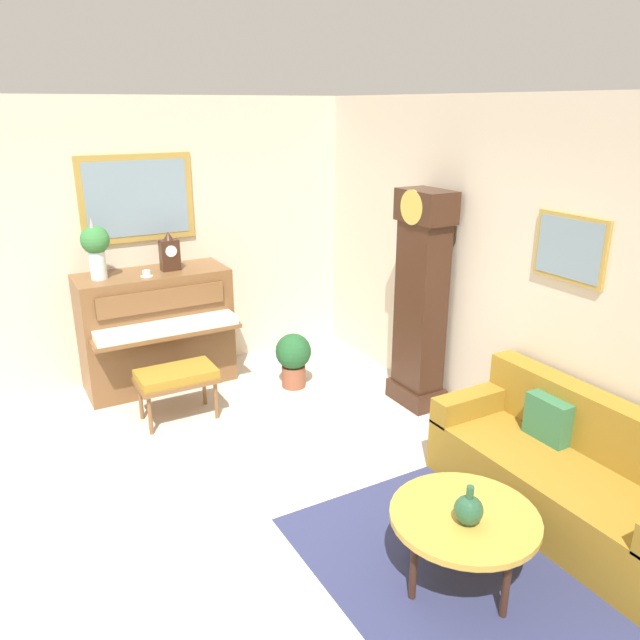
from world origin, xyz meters
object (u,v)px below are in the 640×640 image
Objects in this scene: piano_bench at (177,378)px; flower_vase at (96,246)px; grandfather_clock at (421,306)px; teacup at (147,274)px; coffee_table at (464,519)px; mantel_clock at (170,253)px; potted_plant at (293,357)px; couch at (569,475)px; green_jug at (468,510)px; piano at (157,329)px.

flower_vase is at bearing -152.92° from piano_bench.
flower_vase is at bearing -122.66° from grandfather_clock.
piano_bench is 6.03× the size of teacup.
teacup is (-3.49, -0.88, 0.79)m from coffee_table.
potted_plant is at bearing 53.35° from mantel_clock.
coffee_table is 1.52× the size of flower_vase.
piano_bench is 1.43m from flower_vase.
couch is at bearing 14.05° from potted_plant.
green_jug is 3.00m from potted_plant.
green_jug is at bearing 18.71° from flower_vase.
grandfather_clock is 2.31× the size of coffee_table.
couch is 16.38× the size of teacup.
piano_bench is at bearing -85.19° from potted_plant.
piano_bench is 1.28m from mantel_clock.
potted_plant is at bearing 58.04° from piano.
green_jug is at bearing -31.13° from grandfather_clock.
couch is at bearing 33.72° from flower_vase.
flower_vase is at bearing -161.29° from green_jug.
couch is 3.99m from teacup.
mantel_clock reaches higher than green_jug.
potted_plant is at bearing 94.81° from piano_bench.
flower_vase reaches higher than couch.
flower_vase is at bearing -113.65° from potted_plant.
mantel_clock is (-3.62, -0.61, 0.93)m from coffee_table.
piano reaches higher than green_jug.
green_jug reaches higher than piano_bench.
piano is 3.77m from green_jug.
grandfather_clock is 3.62× the size of potted_plant.
piano_bench is at bearing -4.64° from piano.
teacup reaches higher than piano_bench.
coffee_table is 3.99m from flower_vase.
piano is 0.76× the size of couch.
teacup reaches higher than piano.
piano_bench is at bearing 1.14° from teacup.
couch is at bearing 25.39° from mantel_clock.
piano_bench is 1.21× the size of flower_vase.
piano is 0.62m from teacup.
piano_bench is at bearing -163.87° from green_jug.
couch is 3.39× the size of potted_plant.
grandfather_clock is 2.46m from mantel_clock.
coffee_table is (2.01, -1.22, -0.55)m from grandfather_clock.
flower_vase reaches higher than piano_bench.
teacup reaches higher than couch.
grandfather_clock is at bearing 57.34° from flower_vase.
coffee_table is at bearing 19.60° from flower_vase.
couch is 2.16× the size of coffee_table.
piano_bench is 1.25× the size of potted_plant.
piano is 3.79× the size of mantel_clock.
couch is 3.28× the size of flower_vase.
green_jug is at bearing -7.55° from potted_plant.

